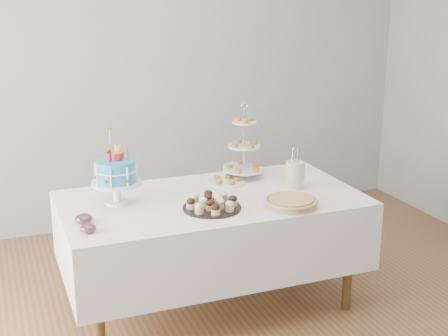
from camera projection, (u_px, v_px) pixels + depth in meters
name	position (u px, v px, depth m)	size (l,w,h in m)	color
floor	(229.00, 326.00, 3.96)	(5.00, 5.00, 0.00)	brown
walls	(229.00, 118.00, 3.58)	(5.04, 4.04, 2.70)	#959799
table	(212.00, 230.00, 4.08)	(1.92, 1.02, 0.77)	silver
birthday_cake	(117.00, 184.00, 3.86)	(0.31, 0.31, 0.48)	white
cupcake_tray	(212.00, 203.00, 3.80)	(0.36, 0.36, 0.08)	black
pie	(291.00, 202.00, 3.84)	(0.33, 0.33, 0.05)	tan
tiered_stand	(244.00, 147.00, 4.36)	(0.28, 0.28, 0.54)	silver
plate_stack	(236.00, 170.00, 4.48)	(0.18, 0.18, 0.07)	white
pastry_plate	(227.00, 180.00, 4.30)	(0.26, 0.26, 0.04)	white
jam_bowl_a	(88.00, 228.00, 3.44)	(0.09, 0.09, 0.05)	silver
jam_bowl_b	(84.00, 219.00, 3.57)	(0.10, 0.10, 0.06)	silver
utensil_pitcher	(295.00, 174.00, 4.17)	(0.13, 0.12, 0.28)	white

